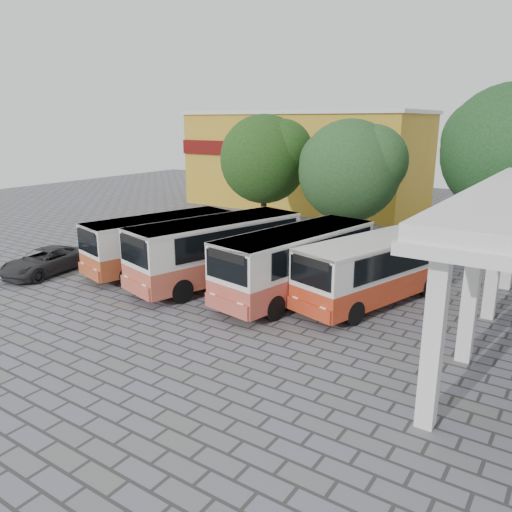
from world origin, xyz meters
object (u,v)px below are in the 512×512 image
Objects in this scene: bus_centre_right at (296,259)px; parked_car at (45,261)px; bus_far_left at (161,240)px; bus_far_right at (374,267)px; bus_centre_left at (217,247)px.

parked_car is at bearing -151.50° from bus_centre_right.
bus_centre_right is (7.81, 0.27, 0.10)m from bus_far_left.
bus_far_right is 16.22m from parked_car.
bus_centre_right reaches higher than bus_far_right.
bus_centre_right is at bearing 16.72° from bus_far_left.
bus_far_left is at bearing -156.12° from bus_far_right.
bus_centre_right is at bearing 10.23° from parked_car.
bus_far_left is 0.95× the size of bus_centre_right.
bus_centre_right is 1.86× the size of parked_car.
bus_far_left reaches higher than parked_car.
bus_centre_left is 1.10× the size of bus_far_right.
parked_car is at bearing -144.83° from bus_far_right.
bus_far_right is (10.89, 1.44, -0.00)m from bus_far_left.
bus_centre_left is 1.05× the size of bus_centre_right.
bus_far_right is (7.12, 1.58, -0.17)m from bus_centre_left.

